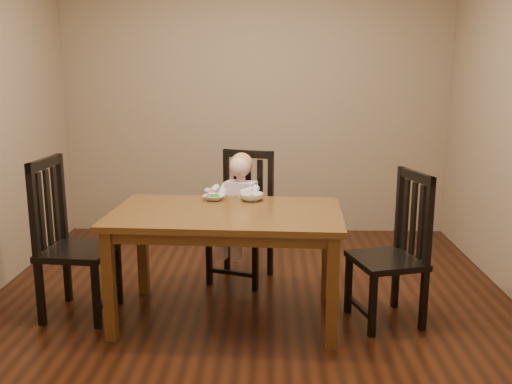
{
  "coord_description": "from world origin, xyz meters",
  "views": [
    {
      "loc": [
        0.14,
        -3.97,
        1.74
      ],
      "look_at": [
        0.04,
        0.25,
        0.81
      ],
      "focal_mm": 40.0,
      "sensor_mm": 36.0,
      "label": 1
    }
  ],
  "objects_px": {
    "bowl_peas": "(214,197)",
    "bowl_veg": "(251,197)",
    "chair_left": "(70,241)",
    "dining_table": "(227,224)",
    "toddler": "(240,204)",
    "chair_child": "(243,219)",
    "chair_right": "(394,251)"
  },
  "relations": [
    {
      "from": "chair_child",
      "to": "bowl_veg",
      "type": "xyz_separation_m",
      "value": [
        0.09,
        -0.48,
        0.3
      ]
    },
    {
      "from": "dining_table",
      "to": "toddler",
      "type": "bearing_deg",
      "value": 85.7
    },
    {
      "from": "dining_table",
      "to": "bowl_veg",
      "type": "height_order",
      "value": "bowl_veg"
    },
    {
      "from": "chair_right",
      "to": "chair_child",
      "type": "bearing_deg",
      "value": 37.36
    },
    {
      "from": "chair_left",
      "to": "dining_table",
      "type": "bearing_deg",
      "value": 92.91
    },
    {
      "from": "toddler",
      "to": "bowl_veg",
      "type": "xyz_separation_m",
      "value": [
        0.11,
        -0.43,
        0.16
      ]
    },
    {
      "from": "chair_right",
      "to": "chair_left",
      "type": "bearing_deg",
      "value": 72.66
    },
    {
      "from": "bowl_peas",
      "to": "dining_table",
      "type": "bearing_deg",
      "value": -70.14
    },
    {
      "from": "chair_left",
      "to": "chair_right",
      "type": "distance_m",
      "value": 2.25
    },
    {
      "from": "bowl_peas",
      "to": "toddler",
      "type": "bearing_deg",
      "value": 67.74
    },
    {
      "from": "chair_child",
      "to": "bowl_peas",
      "type": "xyz_separation_m",
      "value": [
        -0.19,
        -0.47,
        0.29
      ]
    },
    {
      "from": "chair_left",
      "to": "bowl_peas",
      "type": "bearing_deg",
      "value": 110.78
    },
    {
      "from": "dining_table",
      "to": "chair_child",
      "type": "height_order",
      "value": "chair_child"
    },
    {
      "from": "bowl_peas",
      "to": "bowl_veg",
      "type": "height_order",
      "value": "bowl_veg"
    },
    {
      "from": "dining_table",
      "to": "bowl_peas",
      "type": "bearing_deg",
      "value": 109.86
    },
    {
      "from": "dining_table",
      "to": "chair_child",
      "type": "distance_m",
      "value": 0.81
    },
    {
      "from": "dining_table",
      "to": "chair_right",
      "type": "height_order",
      "value": "chair_right"
    },
    {
      "from": "chair_left",
      "to": "chair_right",
      "type": "height_order",
      "value": "chair_left"
    },
    {
      "from": "dining_table",
      "to": "toddler",
      "type": "height_order",
      "value": "toddler"
    },
    {
      "from": "chair_child",
      "to": "bowl_peas",
      "type": "relative_size",
      "value": 6.78
    },
    {
      "from": "chair_right",
      "to": "toddler",
      "type": "distance_m",
      "value": 1.33
    },
    {
      "from": "chair_child",
      "to": "chair_right",
      "type": "height_order",
      "value": "chair_child"
    },
    {
      "from": "bowl_veg",
      "to": "chair_left",
      "type": "bearing_deg",
      "value": -168.2
    },
    {
      "from": "dining_table",
      "to": "chair_left",
      "type": "relative_size",
      "value": 1.43
    },
    {
      "from": "chair_child",
      "to": "chair_left",
      "type": "xyz_separation_m",
      "value": [
        -1.18,
        -0.74,
        0.03
      ]
    },
    {
      "from": "chair_child",
      "to": "chair_left",
      "type": "relative_size",
      "value": 0.94
    },
    {
      "from": "chair_child",
      "to": "chair_right",
      "type": "bearing_deg",
      "value": 161.52
    },
    {
      "from": "toddler",
      "to": "dining_table",
      "type": "bearing_deg",
      "value": 104.11
    },
    {
      "from": "dining_table",
      "to": "toddler",
      "type": "relative_size",
      "value": 2.91
    },
    {
      "from": "bowl_peas",
      "to": "bowl_veg",
      "type": "xyz_separation_m",
      "value": [
        0.28,
        -0.01,
        0.01
      ]
    },
    {
      "from": "dining_table",
      "to": "toddler",
      "type": "xyz_separation_m",
      "value": [
        0.06,
        0.74,
        -0.04
      ]
    },
    {
      "from": "chair_child",
      "to": "chair_right",
      "type": "xyz_separation_m",
      "value": [
        1.07,
        -0.81,
        -0.01
      ]
    }
  ]
}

